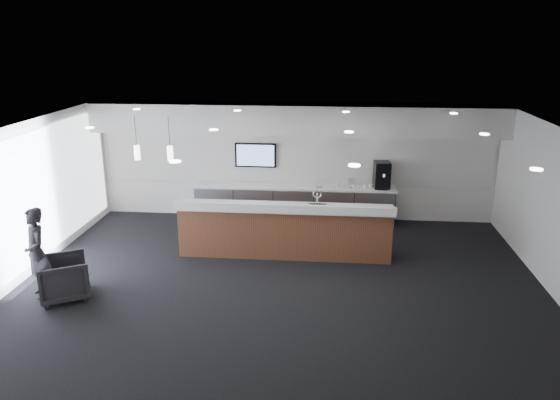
# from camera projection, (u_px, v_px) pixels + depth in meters

# --- Properties ---
(ground) EXTENTS (10.00, 10.00, 0.00)m
(ground) POSITION_uv_depth(u_px,v_px,m) (281.00, 284.00, 10.50)
(ground) COLOR black
(ground) RESTS_ON ground
(ceiling) EXTENTS (10.00, 8.00, 0.02)m
(ceiling) POSITION_uv_depth(u_px,v_px,m) (281.00, 129.00, 9.61)
(ceiling) COLOR black
(ceiling) RESTS_ON back_wall
(back_wall) EXTENTS (10.00, 0.02, 3.00)m
(back_wall) POSITION_uv_depth(u_px,v_px,m) (295.00, 161.00, 13.86)
(back_wall) COLOR white
(back_wall) RESTS_ON ground
(left_wall) EXTENTS (0.02, 8.00, 3.00)m
(left_wall) POSITION_uv_depth(u_px,v_px,m) (22.00, 202.00, 10.50)
(left_wall) COLOR white
(left_wall) RESTS_ON ground
(soffit_bulkhead) EXTENTS (10.00, 0.90, 0.70)m
(soffit_bulkhead) POSITION_uv_depth(u_px,v_px,m) (294.00, 118.00, 13.09)
(soffit_bulkhead) COLOR silver
(soffit_bulkhead) RESTS_ON back_wall
(alcove_panel) EXTENTS (9.80, 0.06, 1.40)m
(alcove_panel) POSITION_uv_depth(u_px,v_px,m) (295.00, 157.00, 13.80)
(alcove_panel) COLOR silver
(alcove_panel) RESTS_ON back_wall
(window_blinds_wall) EXTENTS (0.04, 7.36, 2.55)m
(window_blinds_wall) POSITION_uv_depth(u_px,v_px,m) (24.00, 202.00, 10.50)
(window_blinds_wall) COLOR silver
(window_blinds_wall) RESTS_ON left_wall
(back_credenza) EXTENTS (5.06, 0.66, 0.95)m
(back_credenza) POSITION_uv_depth(u_px,v_px,m) (294.00, 203.00, 13.82)
(back_credenza) COLOR #9C9FA5
(back_credenza) RESTS_ON ground
(wall_tv) EXTENTS (1.05, 0.08, 0.62)m
(wall_tv) POSITION_uv_depth(u_px,v_px,m) (256.00, 155.00, 13.81)
(wall_tv) COLOR black
(wall_tv) RESTS_ON back_wall
(pendant_left) EXTENTS (0.12, 0.12, 0.30)m
(pendant_left) POSITION_uv_depth(u_px,v_px,m) (164.00, 158.00, 10.81)
(pendant_left) COLOR #FFEBC6
(pendant_left) RESTS_ON ceiling
(pendant_right) EXTENTS (0.12, 0.12, 0.30)m
(pendant_right) POSITION_uv_depth(u_px,v_px,m) (130.00, 157.00, 10.87)
(pendant_right) COLOR #FFEBC6
(pendant_right) RESTS_ON ceiling
(ceiling_can_lights) EXTENTS (7.00, 5.00, 0.02)m
(ceiling_can_lights) POSITION_uv_depth(u_px,v_px,m) (281.00, 131.00, 9.62)
(ceiling_can_lights) COLOR white
(ceiling_can_lights) RESTS_ON ceiling
(service_counter) EXTENTS (4.59, 0.78, 1.49)m
(service_counter) POSITION_uv_depth(u_px,v_px,m) (285.00, 230.00, 11.68)
(service_counter) COLOR #5A311E
(service_counter) RESTS_ON ground
(coffee_machine) EXTENTS (0.41, 0.52, 0.66)m
(coffee_machine) POSITION_uv_depth(u_px,v_px,m) (382.00, 175.00, 13.40)
(coffee_machine) COLOR black
(coffee_machine) RESTS_ON back_credenza
(info_sign_left) EXTENTS (0.18, 0.05, 0.24)m
(info_sign_left) POSITION_uv_depth(u_px,v_px,m) (319.00, 182.00, 13.50)
(info_sign_left) COLOR silver
(info_sign_left) RESTS_ON back_credenza
(info_sign_right) EXTENTS (0.19, 0.07, 0.26)m
(info_sign_right) POSITION_uv_depth(u_px,v_px,m) (351.00, 183.00, 13.45)
(info_sign_right) COLOR silver
(info_sign_right) RESTS_ON back_credenza
(armchair) EXTENTS (1.16, 1.15, 0.78)m
(armchair) POSITION_uv_depth(u_px,v_px,m) (64.00, 278.00, 9.84)
(armchair) COLOR black
(armchair) RESTS_ON ground
(lounge_guest) EXTENTS (0.71, 0.72, 1.68)m
(lounge_guest) POSITION_uv_depth(u_px,v_px,m) (37.00, 253.00, 9.80)
(lounge_guest) COLOR black
(lounge_guest) RESTS_ON ground
(cup_0) EXTENTS (0.10, 0.10, 0.09)m
(cup_0) POSITION_uv_depth(u_px,v_px,m) (371.00, 186.00, 13.44)
(cup_0) COLOR white
(cup_0) RESTS_ON back_credenza
(cup_1) EXTENTS (0.14, 0.14, 0.09)m
(cup_1) POSITION_uv_depth(u_px,v_px,m) (365.00, 186.00, 13.45)
(cup_1) COLOR white
(cup_1) RESTS_ON back_credenza
(cup_2) EXTENTS (0.12, 0.12, 0.09)m
(cup_2) POSITION_uv_depth(u_px,v_px,m) (359.00, 186.00, 13.46)
(cup_2) COLOR white
(cup_2) RESTS_ON back_credenza
(cup_3) EXTENTS (0.13, 0.13, 0.09)m
(cup_3) POSITION_uv_depth(u_px,v_px,m) (353.00, 186.00, 13.47)
(cup_3) COLOR white
(cup_3) RESTS_ON back_credenza
(cup_4) EXTENTS (0.14, 0.14, 0.09)m
(cup_4) POSITION_uv_depth(u_px,v_px,m) (348.00, 186.00, 13.49)
(cup_4) COLOR white
(cup_4) RESTS_ON back_credenza
(cup_5) EXTENTS (0.11, 0.11, 0.09)m
(cup_5) POSITION_uv_depth(u_px,v_px,m) (342.00, 186.00, 13.50)
(cup_5) COLOR white
(cup_5) RESTS_ON back_credenza
(cup_6) EXTENTS (0.14, 0.14, 0.09)m
(cup_6) POSITION_uv_depth(u_px,v_px,m) (336.00, 186.00, 13.51)
(cup_6) COLOR white
(cup_6) RESTS_ON back_credenza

